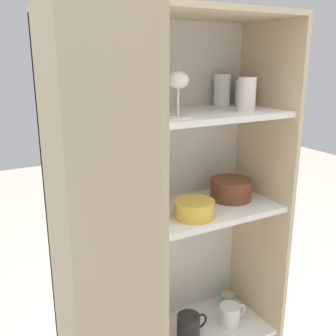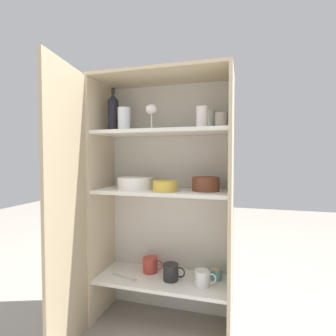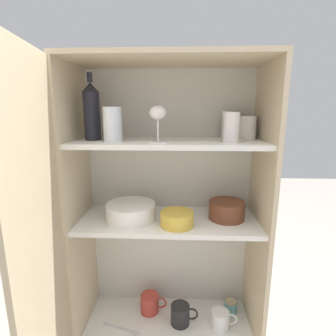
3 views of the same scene
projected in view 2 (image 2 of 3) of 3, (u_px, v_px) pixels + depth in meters
cupboard_back_panel at (169, 198)px, 1.70m from camera, size 0.81×0.02×1.45m
cupboard_side_left at (102, 199)px, 1.65m from camera, size 0.02×0.34×1.45m
cupboard_side_right at (231, 206)px, 1.43m from camera, size 0.02×0.34×1.45m
cupboard_top_panel at (162, 76)px, 1.51m from camera, size 0.81×0.34×0.02m
shelf_board_lower at (162, 280)px, 1.56m from camera, size 0.77×0.31×0.02m
shelf_board_middle at (162, 191)px, 1.54m from camera, size 0.77×0.31×0.02m
shelf_board_upper at (162, 132)px, 1.52m from camera, size 0.77×0.31×0.02m
cupboard_door at (67, 211)px, 1.29m from camera, size 0.07×0.40×1.45m
tumbler_glass_0 at (124, 119)px, 1.53m from camera, size 0.07×0.07×0.13m
tumbler_glass_1 at (221, 121)px, 1.49m from camera, size 0.07×0.07×0.10m
tumbler_glass_2 at (210, 121)px, 1.55m from camera, size 0.06×0.06×0.12m
tumbler_glass_3 at (202, 117)px, 1.39m from camera, size 0.06×0.06×0.11m
wine_glass_0 at (151, 111)px, 1.45m from camera, size 0.07×0.07×0.14m
wine_bottle at (113, 113)px, 1.60m from camera, size 0.07×0.07×0.27m
plate_stack_white at (135, 183)px, 1.57m from camera, size 0.21×0.21×0.07m
mixing_bowl_large at (206, 183)px, 1.48m from camera, size 0.15×0.15×0.08m
serving_bowl_small at (165, 186)px, 1.46m from camera, size 0.14×0.14×0.06m
coffee_mug_primary at (171, 272)px, 1.53m from camera, size 0.13×0.09×0.10m
coffee_mug_extra_1 at (150, 265)px, 1.64m from camera, size 0.13×0.09×0.09m
coffee_mug_extra_2 at (202, 278)px, 1.46m from camera, size 0.12×0.08×0.09m
storage_jar at (216, 274)px, 1.54m from camera, size 0.07×0.07×0.06m
serving_spoon at (127, 278)px, 1.55m from camera, size 0.18×0.07×0.01m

